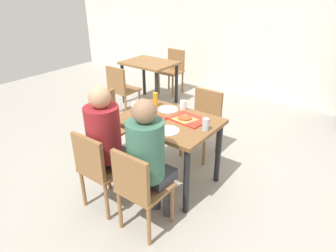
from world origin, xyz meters
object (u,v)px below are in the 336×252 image
at_px(foil_bundle, 135,106).
at_px(background_table, 149,69).
at_px(chair_near_left, 98,166).
at_px(condiment_bottle, 155,99).
at_px(person_in_red, 107,138).
at_px(person_in_brown_jacket, 149,155).
at_px(chair_far_side, 204,118).
at_px(background_chair_near, 121,88).
at_px(main_table, 168,129).
at_px(plastic_cup_a, 183,105).
at_px(tray_red_far, 188,119).
at_px(chair_near_right, 139,187).
at_px(pizza_slice_a, 146,118).
at_px(soda_can, 206,124).
at_px(paper_plate_center, 168,109).
at_px(pizza_slice_b, 185,118).
at_px(plastic_cup_b, 150,127).
at_px(background_chair_far, 173,68).
at_px(chair_left_end, 110,121).
at_px(tray_red_near, 147,119).
at_px(paper_plate_near_edge, 168,130).

relative_size(foil_bundle, background_table, 0.11).
distance_m(chair_near_left, condiment_bottle, 1.03).
bearing_deg(person_in_red, chair_near_left, -90.00).
distance_m(chair_near_left, person_in_brown_jacket, 0.58).
xyz_separation_m(chair_far_side, background_chair_near, (-1.69, 0.23, 0.00)).
height_order(main_table, person_in_red, person_in_red).
xyz_separation_m(main_table, chair_near_left, (-0.26, -0.76, -0.16)).
height_order(chair_near_left, plastic_cup_a, plastic_cup_a).
bearing_deg(tray_red_far, condiment_bottle, 169.54).
height_order(chair_near_right, pizza_slice_a, chair_near_right).
relative_size(main_table, person_in_red, 0.81).
xyz_separation_m(soda_can, background_table, (-2.12, 1.71, -0.19)).
height_order(paper_plate_center, pizza_slice_b, pizza_slice_b).
height_order(tray_red_far, pizza_slice_a, pizza_slice_a).
bearing_deg(plastic_cup_b, soda_can, 39.72).
height_order(paper_plate_center, background_table, paper_plate_center).
bearing_deg(background_chair_far, pizza_slice_a, -59.82).
relative_size(chair_left_end, tray_red_near, 2.35).
xyz_separation_m(person_in_red, tray_red_near, (0.08, 0.49, 0.04)).
distance_m(person_in_brown_jacket, condiment_bottle, 1.02).
xyz_separation_m(chair_far_side, paper_plate_center, (-0.15, -0.55, 0.28)).
xyz_separation_m(chair_near_right, paper_plate_center, (-0.41, 0.97, 0.28)).
xyz_separation_m(soda_can, background_chair_far, (-2.12, 2.44, -0.33)).
height_order(chair_near_left, tray_red_near, chair_near_left).
bearing_deg(paper_plate_center, plastic_cup_b, -71.30).
xyz_separation_m(main_table, soda_can, (0.43, 0.02, 0.18)).
bearing_deg(paper_plate_near_edge, background_chair_near, 146.95).
relative_size(chair_near_left, paper_plate_center, 3.85).
bearing_deg(pizza_slice_b, background_chair_near, 153.80).
xyz_separation_m(paper_plate_center, background_table, (-1.54, 1.52, -0.14)).
distance_m(person_in_brown_jacket, background_chair_near, 2.54).
bearing_deg(condiment_bottle, paper_plate_center, 0.00).
bearing_deg(chair_near_right, plastic_cup_b, 117.58).
xyz_separation_m(chair_near_right, chair_left_end, (-1.15, 0.76, 0.00)).
bearing_deg(tray_red_far, pizza_slice_a, -144.09).
bearing_deg(pizza_slice_a, tray_red_far, 35.91).
relative_size(chair_left_end, paper_plate_near_edge, 3.85).
height_order(paper_plate_near_edge, plastic_cup_b, plastic_cup_b).
bearing_deg(chair_near_left, tray_red_far, 63.58).
relative_size(chair_near_right, person_in_red, 0.67).
xyz_separation_m(chair_left_end, plastic_cup_a, (0.87, 0.32, 0.32)).
relative_size(main_table, background_table, 1.14).
height_order(person_in_brown_jacket, plastic_cup_a, person_in_brown_jacket).
distance_m(person_in_brown_jacket, tray_red_near, 0.66).
height_order(person_in_brown_jacket, soda_can, person_in_brown_jacket).
distance_m(main_table, pizza_slice_b, 0.23).
height_order(paper_plate_center, paper_plate_near_edge, same).
height_order(main_table, chair_near_right, chair_near_right).
height_order(condiment_bottle, background_table, condiment_bottle).
bearing_deg(background_chair_near, person_in_brown_jacket, -39.67).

